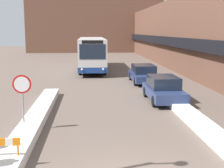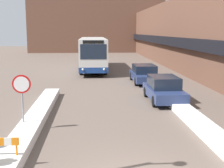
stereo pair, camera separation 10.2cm
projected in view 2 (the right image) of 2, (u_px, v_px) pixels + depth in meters
name	position (u px, v px, depth m)	size (l,w,h in m)	color
building_row_right	(198.00, 35.00, 32.14)	(5.50, 60.00, 7.47)	brown
building_backdrop_far	(96.00, 5.00, 61.66)	(26.00, 8.00, 18.40)	brown
snow_bank_left	(35.00, 120.00, 13.92)	(0.90, 13.19, 0.38)	silver
snow_bank_right	(197.00, 121.00, 13.79)	(0.90, 9.14, 0.34)	silver
city_bus	(93.00, 53.00, 33.11)	(2.62, 12.62, 3.36)	silver
parked_car_front	(164.00, 89.00, 18.34)	(1.84, 4.30, 1.48)	navy
parked_car_middle	(144.00, 74.00, 25.01)	(1.94, 4.56, 1.43)	navy
stop_sign	(22.00, 90.00, 12.69)	(0.76, 0.08, 2.36)	gray
construction_barricade	(1.00, 147.00, 9.40)	(1.10, 0.06, 0.94)	orange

